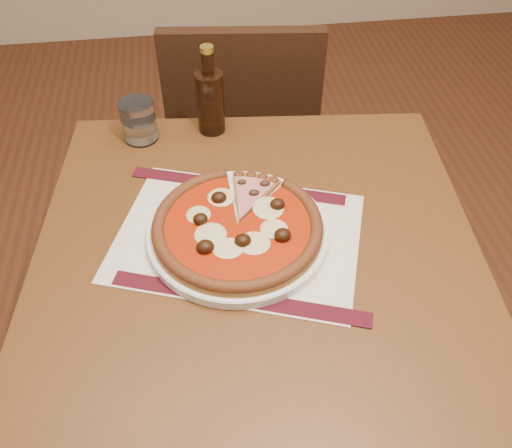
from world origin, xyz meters
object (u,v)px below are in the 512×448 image
Objects in this scene: table at (257,279)px; bottle at (210,99)px; pizza at (237,226)px; water_glass at (139,121)px; plate at (238,233)px; chair_far at (244,133)px.

bottle reaches higher than table.
table is at bearing -81.79° from bottle.
bottle is (-0.02, 0.34, 0.05)m from pizza.
pizza is 0.35m from bottle.
bottle reaches higher than water_glass.
water_glass is (-0.21, 0.35, 0.15)m from table.
water_glass reaches higher than plate.
water_glass reaches higher than table.
bottle is at bearing 3.59° from water_glass.
plate is (-0.09, -0.66, 0.26)m from chair_far.
chair_far is 2.67× the size of plate.
chair_far is at bearing 82.39° from pizza.
table is 0.70m from chair_far.
chair_far is (0.05, 0.68, -0.15)m from table.
plate is at bearing 89.11° from chair_far.
pizza is at bearing -109.41° from plate.
table is 0.14m from pizza.
chair_far is 2.85× the size of pizza.
chair_far reaches higher than water_glass.
chair_far is at bearing 85.41° from table.
bottle is (-0.11, -0.32, 0.33)m from chair_far.
chair_far is at bearing 71.39° from bottle.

